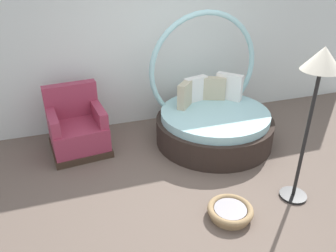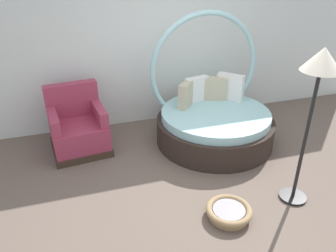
{
  "view_description": "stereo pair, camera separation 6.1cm",
  "coord_description": "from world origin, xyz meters",
  "px_view_note": "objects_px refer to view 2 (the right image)",
  "views": [
    {
      "loc": [
        -1.47,
        -3.04,
        2.62
      ],
      "look_at": [
        -0.24,
        0.71,
        0.55
      ],
      "focal_mm": 35.6,
      "sensor_mm": 36.0,
      "label": 1
    },
    {
      "loc": [
        -1.41,
        -3.06,
        2.62
      ],
      "look_at": [
        -0.24,
        0.71,
        0.55
      ],
      "focal_mm": 35.6,
      "sensor_mm": 36.0,
      "label": 2
    }
  ],
  "objects_px": {
    "red_armchair": "(78,128)",
    "floor_lamp": "(319,76)",
    "round_daybed": "(213,118)",
    "pet_basket": "(229,212)"
  },
  "relations": [
    {
      "from": "red_armchair",
      "to": "pet_basket",
      "type": "height_order",
      "value": "red_armchair"
    },
    {
      "from": "pet_basket",
      "to": "floor_lamp",
      "type": "height_order",
      "value": "floor_lamp"
    },
    {
      "from": "floor_lamp",
      "to": "round_daybed",
      "type": "bearing_deg",
      "value": 102.1
    },
    {
      "from": "round_daybed",
      "to": "floor_lamp",
      "type": "xyz_separation_m",
      "value": [
        0.34,
        -1.61,
        1.16
      ]
    },
    {
      "from": "red_armchair",
      "to": "round_daybed",
      "type": "bearing_deg",
      "value": -9.27
    },
    {
      "from": "round_daybed",
      "to": "floor_lamp",
      "type": "relative_size",
      "value": 1.04
    },
    {
      "from": "red_armchair",
      "to": "floor_lamp",
      "type": "height_order",
      "value": "floor_lamp"
    },
    {
      "from": "round_daybed",
      "to": "red_armchair",
      "type": "bearing_deg",
      "value": 170.73
    },
    {
      "from": "red_armchair",
      "to": "floor_lamp",
      "type": "bearing_deg",
      "value": -39.49
    },
    {
      "from": "red_armchair",
      "to": "pet_basket",
      "type": "relative_size",
      "value": 1.84
    }
  ]
}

